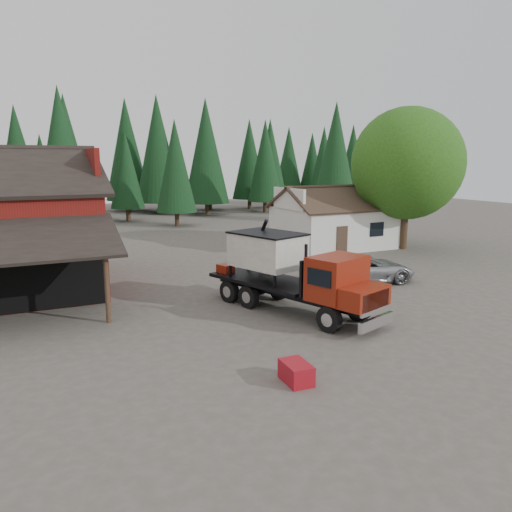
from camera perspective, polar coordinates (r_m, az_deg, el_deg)
name	(u,v)px	position (r m, az deg, el deg)	size (l,w,h in m)	color
ground	(256,318)	(20.86, 0.03, -7.07)	(120.00, 120.00, 0.00)	#4D453D
farmhouse	(335,225)	(38.02, 8.99, 3.55)	(8.60, 6.42, 4.65)	silver
deciduous_tree	(407,168)	(37.90, 16.90, 9.63)	(8.00, 8.00, 10.20)	#382619
conifer_backdrop	(96,217)	(60.78, -17.82, 4.28)	(76.00, 16.00, 16.00)	black
near_pine_b	(176,166)	(50.03, -9.19, 10.12)	(3.96, 3.96, 10.40)	#382619
near_pine_c	(335,156)	(53.53, 9.05, 11.24)	(4.84, 4.84, 12.40)	#382619
near_pine_d	(61,150)	(52.03, -21.38, 11.21)	(5.28, 5.28, 13.40)	#382619
feed_truck	(292,271)	(21.34, 4.10, -1.72)	(4.75, 8.74, 3.82)	black
silver_car	(365,269)	(27.32, 12.39, -1.41)	(2.43, 5.28, 1.47)	#A6A9AE
equip_box	(296,372)	(15.08, 4.61, -13.13)	(0.70, 1.10, 0.60)	maroon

